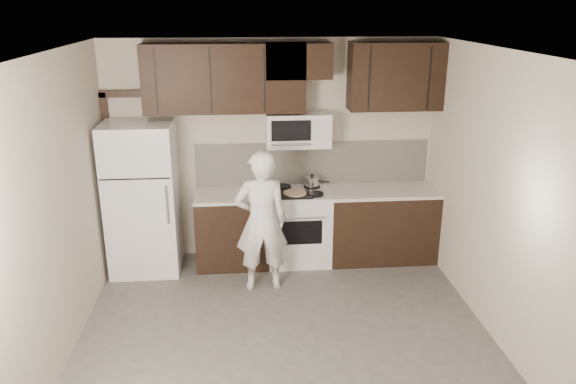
{
  "coord_description": "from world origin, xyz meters",
  "views": [
    {
      "loc": [
        -0.39,
        -4.45,
        3.1
      ],
      "look_at": [
        0.08,
        0.9,
        1.27
      ],
      "focal_mm": 35.0,
      "sensor_mm": 36.0,
      "label": 1
    }
  ],
  "objects": [
    {
      "name": "floor",
      "position": [
        0.0,
        0.0,
        0.0
      ],
      "size": [
        4.5,
        4.5,
        0.0
      ],
      "primitive_type": "plane",
      "color": "#4B4846",
      "rests_on": "ground"
    },
    {
      "name": "person",
      "position": [
        -0.18,
        1.28,
        0.8
      ],
      "size": [
        0.62,
        0.44,
        1.61
      ],
      "primitive_type": "imported",
      "rotation": [
        0.0,
        0.0,
        3.23
      ],
      "color": "white",
      "rests_on": "floor"
    },
    {
      "name": "back_wall",
      "position": [
        0.0,
        2.25,
        1.35
      ],
      "size": [
        4.0,
        0.0,
        4.0
      ],
      "primitive_type": "plane",
      "rotation": [
        1.57,
        0.0,
        0.0
      ],
      "color": "#BAB29E",
      "rests_on": "ground"
    },
    {
      "name": "refrigerator",
      "position": [
        -1.55,
        1.89,
        0.9
      ],
      "size": [
        0.8,
        0.76,
        1.8
      ],
      "color": "silver",
      "rests_on": "floor"
    },
    {
      "name": "counter_run",
      "position": [
        0.6,
        1.94,
        0.46
      ],
      "size": [
        2.95,
        0.64,
        0.91
      ],
      "color": "black",
      "rests_on": "floor"
    },
    {
      "name": "backsplash",
      "position": [
        0.5,
        2.24,
        1.18
      ],
      "size": [
        2.9,
        0.02,
        0.54
      ],
      "primitive_type": "cube",
      "color": "beige",
      "rests_on": "counter_run"
    },
    {
      "name": "microwave",
      "position": [
        0.3,
        2.06,
        1.65
      ],
      "size": [
        0.76,
        0.42,
        0.4
      ],
      "color": "silver",
      "rests_on": "upper_cabinets"
    },
    {
      "name": "upper_cabinets",
      "position": [
        0.21,
        2.08,
        2.28
      ],
      "size": [
        3.48,
        0.35,
        0.78
      ],
      "color": "black",
      "rests_on": "back_wall"
    },
    {
      "name": "saucepan",
      "position": [
        0.48,
        2.09,
        0.98
      ],
      "size": [
        0.3,
        0.19,
        0.17
      ],
      "color": "silver",
      "rests_on": "stove"
    },
    {
      "name": "door_trim",
      "position": [
        -1.92,
        2.21,
        1.25
      ],
      "size": [
        0.5,
        0.08,
        2.12
      ],
      "color": "black",
      "rests_on": "floor"
    },
    {
      "name": "stove",
      "position": [
        0.3,
        1.94,
        0.46
      ],
      "size": [
        0.76,
        0.66,
        0.94
      ],
      "color": "silver",
      "rests_on": "floor"
    },
    {
      "name": "pizza",
      "position": [
        0.24,
        1.81,
        0.94
      ],
      "size": [
        0.28,
        0.28,
        0.02
      ],
      "primitive_type": "cylinder",
      "rotation": [
        0.0,
        0.0,
        -0.03
      ],
      "color": "beige",
      "rests_on": "baking_tray"
    },
    {
      "name": "baking_tray",
      "position": [
        0.24,
        1.81,
        0.92
      ],
      "size": [
        0.41,
        0.32,
        0.02
      ],
      "primitive_type": "cube",
      "rotation": [
        0.0,
        0.0,
        -0.03
      ],
      "color": "black",
      "rests_on": "counter_run"
    },
    {
      "name": "ceiling",
      "position": [
        0.0,
        0.0,
        2.7
      ],
      "size": [
        4.5,
        4.5,
        0.0
      ],
      "primitive_type": "plane",
      "rotation": [
        3.14,
        0.0,
        0.0
      ],
      "color": "white",
      "rests_on": "back_wall"
    }
  ]
}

